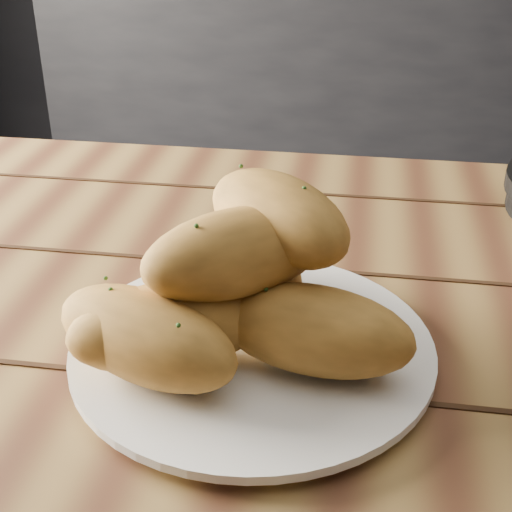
{
  "coord_description": "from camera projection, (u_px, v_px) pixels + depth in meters",
  "views": [
    {
      "loc": [
        -0.32,
        -0.87,
        1.12
      ],
      "look_at": [
        -0.4,
        -0.36,
        0.84
      ],
      "focal_mm": 50.0,
      "sensor_mm": 36.0,
      "label": 1
    }
  ],
  "objects": [
    {
      "name": "plate",
      "position": [
        252.0,
        349.0,
        0.61
      ],
      "size": [
        0.31,
        0.31,
        0.02
      ],
      "color": "white",
      "rests_on": "table"
    },
    {
      "name": "bread_rolls",
      "position": [
        233.0,
        289.0,
        0.58
      ],
      "size": [
        0.3,
        0.27,
        0.14
      ],
      "color": "#C38936",
      "rests_on": "plate"
    },
    {
      "name": "counter",
      "position": [
        456.0,
        86.0,
        2.51
      ],
      "size": [
        2.8,
        0.6,
        0.9
      ],
      "primitive_type": "cube",
      "color": "black",
      "rests_on": "ground"
    },
    {
      "name": "table",
      "position": [
        465.0,
        419.0,
        0.69
      ],
      "size": [
        1.54,
        0.9,
        0.75
      ],
      "color": "olive",
      "rests_on": "ground"
    }
  ]
}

